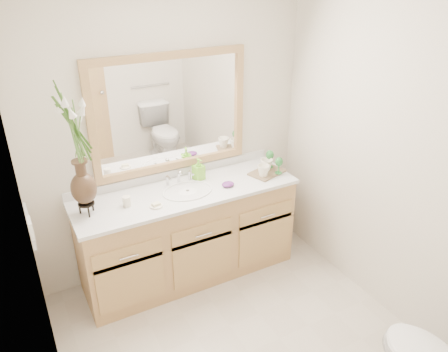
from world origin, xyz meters
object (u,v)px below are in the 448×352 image
soap_bottle (199,170)px  tray (267,172)px  flower_vase (75,137)px  tumbler (127,201)px

soap_bottle → tray: soap_bottle is taller
soap_bottle → tray: bearing=-31.1°
flower_vase → tray: (1.54, -0.06, -0.60)m
tumbler → tray: bearing=-1.4°
flower_vase → soap_bottle: (0.96, 0.12, -0.52)m
flower_vase → tumbler: bearing=-4.8°
flower_vase → soap_bottle: bearing=7.3°
flower_vase → soap_bottle: size_ratio=5.27×
flower_vase → soap_bottle: 1.10m
tumbler → tray: (1.25, -0.03, -0.03)m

